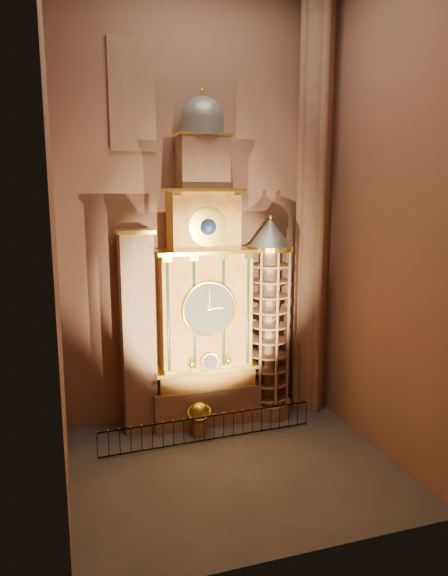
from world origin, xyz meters
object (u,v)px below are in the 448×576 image
object	(u,v)px
celestial_globe	(199,416)
iron_railing	(209,428)
portrait_tower	(138,331)
astronomical_clock	(204,297)
stair_turret	(269,320)

from	to	relation	value
celestial_globe	iron_railing	world-z (taller)	celestial_globe
portrait_tower	iron_railing	distance (m)	5.88
astronomical_clock	portrait_tower	size ratio (longest dim) A/B	1.64
astronomical_clock	stair_turret	size ratio (longest dim) A/B	1.55
portrait_tower	celestial_globe	size ratio (longest dim) A/B	5.98
stair_turret	iron_railing	xyz separation A→B (m)	(-3.94, -2.16, -4.58)
stair_turret	celestial_globe	size ratio (longest dim) A/B	6.33
celestial_globe	iron_railing	bearing A→B (deg)	-71.75
astronomical_clock	portrait_tower	bearing A→B (deg)	179.71
portrait_tower	celestial_globe	bearing A→B (deg)	-31.01
astronomical_clock	stair_turret	xyz separation A→B (m)	(3.50, -0.26, -1.41)
astronomical_clock	portrait_tower	distance (m)	3.73
portrait_tower	astronomical_clock	bearing A→B (deg)	-0.29
celestial_globe	iron_railing	size ratio (longest dim) A/B	0.16
portrait_tower	iron_railing	world-z (taller)	portrait_tower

